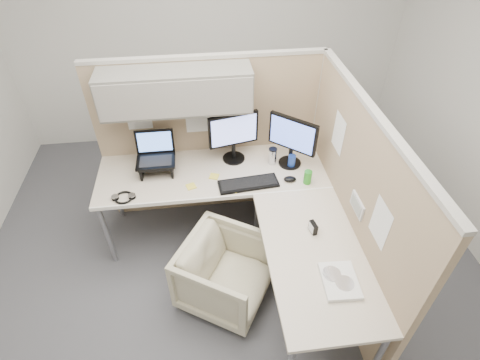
{
  "coord_description": "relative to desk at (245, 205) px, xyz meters",
  "views": [
    {
      "loc": [
        -0.18,
        -2.01,
        2.8
      ],
      "look_at": [
        0.1,
        0.25,
        0.85
      ],
      "focal_mm": 28.0,
      "sensor_mm": 36.0,
      "label": 1
    }
  ],
  "objects": [
    {
      "name": "ground",
      "position": [
        -0.12,
        -0.13,
        -0.69
      ],
      "size": [
        4.5,
        4.5,
        0.0
      ],
      "primitive_type": "plane",
      "color": "#44454B",
      "rests_on": "ground"
    },
    {
      "name": "partition_back",
      "position": [
        -0.34,
        0.7,
        0.41
      ],
      "size": [
        2.0,
        0.36,
        1.63
      ],
      "color": "tan",
      "rests_on": "ground"
    },
    {
      "name": "partition_right",
      "position": [
        0.78,
        -0.19,
        0.13
      ],
      "size": [
        0.07,
        2.03,
        1.63
      ],
      "color": "tan",
      "rests_on": "ground"
    },
    {
      "name": "desk",
      "position": [
        0.0,
        0.0,
        0.0
      ],
      "size": [
        2.0,
        1.98,
        0.73
      ],
      "color": "beige",
      "rests_on": "ground"
    },
    {
      "name": "office_chair",
      "position": [
        -0.2,
        -0.36,
        -0.36
      ],
      "size": [
        0.85,
        0.86,
        0.66
      ],
      "primitive_type": "imported",
      "rotation": [
        0.0,
        0.0,
        1.02
      ],
      "color": "beige",
      "rests_on": "ground"
    },
    {
      "name": "monitor_left",
      "position": [
        -0.03,
        0.56,
        0.32
      ],
      "size": [
        0.44,
        0.2,
        0.47
      ],
      "rotation": [
        0.0,
        0.0,
        0.21
      ],
      "color": "black",
      "rests_on": "desk"
    },
    {
      "name": "monitor_right",
      "position": [
        0.46,
        0.43,
        0.32
      ],
      "size": [
        0.35,
        0.32,
        0.47
      ],
      "rotation": [
        0.0,
        0.0,
        -0.72
      ],
      "color": "black",
      "rests_on": "desk"
    },
    {
      "name": "laptop_station",
      "position": [
        -0.71,
        0.48,
        0.17
      ],
      "size": [
        0.33,
        0.28,
        0.34
      ],
      "color": "black",
      "rests_on": "desk"
    },
    {
      "name": "keyboard",
      "position": [
        0.05,
        0.19,
        0.05
      ],
      "size": [
        0.51,
        0.21,
        0.02
      ],
      "primitive_type": "cube",
      "rotation": [
        0.0,
        0.0,
        0.09
      ],
      "color": "black",
      "rests_on": "desk"
    },
    {
      "name": "mouse",
      "position": [
        0.41,
        0.2,
        0.06
      ],
      "size": [
        0.11,
        0.08,
        0.04
      ],
      "primitive_type": "ellipsoid",
      "rotation": [
        0.0,
        0.0,
        -0.08
      ],
      "color": "black",
      "rests_on": "desk"
    },
    {
      "name": "travel_mug",
      "position": [
        0.31,
        0.46,
        0.12
      ],
      "size": [
        0.07,
        0.07,
        0.16
      ],
      "color": "silver",
      "rests_on": "desk"
    },
    {
      "name": "soda_can_green",
      "position": [
        0.55,
        0.16,
        0.1
      ],
      "size": [
        0.07,
        0.07,
        0.12
      ],
      "primitive_type": "cylinder",
      "color": "#268C1E",
      "rests_on": "desk"
    },
    {
      "name": "soda_can_silver",
      "position": [
        0.47,
        0.39,
        0.1
      ],
      "size": [
        0.07,
        0.07,
        0.12
      ],
      "primitive_type": "cylinder",
      "color": "#1E3FA5",
      "rests_on": "desk"
    },
    {
      "name": "sticky_note_a",
      "position": [
        -0.42,
        0.23,
        0.05
      ],
      "size": [
        0.1,
        0.1,
        0.01
      ],
      "primitive_type": "cube",
      "rotation": [
        0.0,
        0.0,
        0.33
      ],
      "color": "yellow",
      "rests_on": "desk"
    },
    {
      "name": "sticky_note_b",
      "position": [
        -0.08,
        0.14,
        0.05
      ],
      "size": [
        0.1,
        0.1,
        0.01
      ],
      "primitive_type": "cube",
      "rotation": [
        0.0,
        0.0,
        -0.33
      ],
      "color": "yellow",
      "rests_on": "desk"
    },
    {
      "name": "sticky_note_d",
      "position": [
        -0.22,
        0.33,
        0.05
      ],
      "size": [
        0.1,
        0.1,
        0.01
      ],
      "primitive_type": "cube",
      "rotation": [
        0.0,
        0.0,
        -0.33
      ],
      "color": "yellow",
      "rests_on": "desk"
    },
    {
      "name": "headphones",
      "position": [
        -0.96,
        0.15,
        0.06
      ],
      "size": [
        0.19,
        0.15,
        0.03
      ],
      "rotation": [
        0.0,
        0.0,
        -0.01
      ],
      "color": "black",
      "rests_on": "desk"
    },
    {
      "name": "paper_stack",
      "position": [
        0.5,
        -0.82,
        0.06
      ],
      "size": [
        0.24,
        0.3,
        0.03
      ],
      "rotation": [
        0.0,
        0.0,
        -0.05
      ],
      "color": "white",
      "rests_on": "desk"
    },
    {
      "name": "desk_clock",
      "position": [
        0.45,
        -0.38,
        0.08
      ],
      "size": [
        0.05,
        0.09,
        0.08
      ],
      "rotation": [
        0.0,
        0.0,
        -1.38
      ],
      "color": "black",
      "rests_on": "desk"
    }
  ]
}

